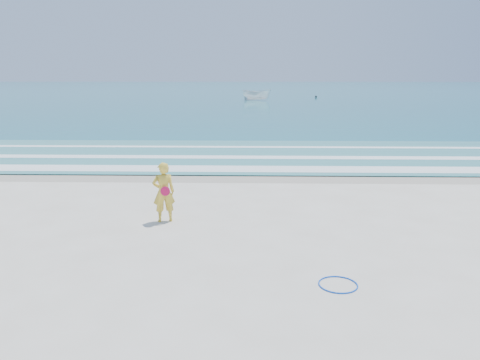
{
  "coord_description": "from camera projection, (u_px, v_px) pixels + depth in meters",
  "views": [
    {
      "loc": [
        0.89,
        -9.9,
        4.21
      ],
      "look_at": [
        0.54,
        4.0,
        1.0
      ],
      "focal_mm": 35.0,
      "sensor_mm": 36.0,
      "label": 1
    }
  ],
  "objects": [
    {
      "name": "foam_far",
      "position": [
        236.0,
        147.0,
        26.68
      ],
      "size": [
        400.0,
        0.6,
        0.01
      ],
      "primitive_type": "cube",
      "color": "white",
      "rests_on": "shallow"
    },
    {
      "name": "woman",
      "position": [
        164.0,
        192.0,
        13.36
      ],
      "size": [
        0.73,
        0.59,
        1.74
      ],
      "color": "yellow",
      "rests_on": "ground"
    },
    {
      "name": "ground",
      "position": [
        212.0,
        262.0,
        10.62
      ],
      "size": [
        400.0,
        400.0,
        0.0
      ],
      "primitive_type": "plane",
      "color": "silver",
      "rests_on": "ground"
    },
    {
      "name": "foam_mid",
      "position": [
        234.0,
        157.0,
        23.46
      ],
      "size": [
        400.0,
        0.9,
        0.01
      ],
      "primitive_type": "cube",
      "color": "white",
      "rests_on": "shallow"
    },
    {
      "name": "wet_sand",
      "position": [
        230.0,
        176.0,
        19.38
      ],
      "size": [
        400.0,
        2.4,
        0.0
      ],
      "primitive_type": "cube",
      "color": "#B2A893",
      "rests_on": "ground"
    },
    {
      "name": "foam_near",
      "position": [
        231.0,
        169.0,
        20.64
      ],
      "size": [
        400.0,
        1.4,
        0.01
      ],
      "primitive_type": "cube",
      "color": "white",
      "rests_on": "shallow"
    },
    {
      "name": "hoop",
      "position": [
        338.0,
        285.0,
        9.47
      ],
      "size": [
        0.81,
        0.81,
        0.03
      ],
      "primitive_type": "torus",
      "rotation": [
        0.0,
        0.0,
        0.02
      ],
      "color": "blue",
      "rests_on": "ground"
    },
    {
      "name": "shallow",
      "position": [
        234.0,
        155.0,
        24.24
      ],
      "size": [
        400.0,
        10.0,
        0.01
      ],
      "primitive_type": "cube",
      "color": "#59B7AD",
      "rests_on": "ocean"
    },
    {
      "name": "ocean",
      "position": [
        248.0,
        90.0,
        112.89
      ],
      "size": [
        400.0,
        190.0,
        0.04
      ],
      "primitive_type": "cube",
      "color": "#19727F",
      "rests_on": "ground"
    },
    {
      "name": "boat",
      "position": [
        257.0,
        95.0,
        70.83
      ],
      "size": [
        4.69,
        2.76,
        1.7
      ],
      "primitive_type": "imported",
      "rotation": [
        0.0,
        0.0,
        1.31
      ],
      "color": "white",
      "rests_on": "ocean"
    },
    {
      "name": "buoy",
      "position": [
        316.0,
        97.0,
        78.14
      ],
      "size": [
        0.35,
        0.35,
        0.35
      ],
      "primitive_type": "sphere",
      "color": "black",
      "rests_on": "ocean"
    }
  ]
}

